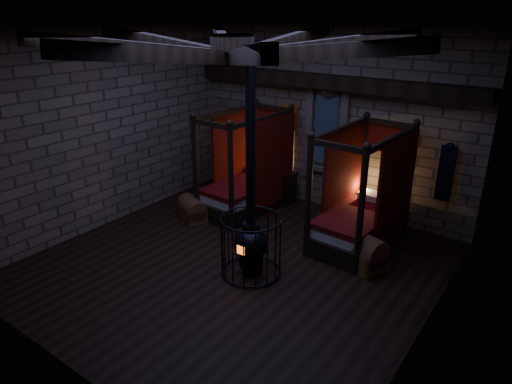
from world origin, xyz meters
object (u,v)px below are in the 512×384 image
Objects in this scene: stove at (251,241)px; trunk_right at (361,251)px; bed_left at (247,186)px; bed_right at (361,216)px; trunk_left at (192,210)px.

trunk_right is at bearing 43.76° from stove.
bed_left is 0.58× the size of stove.
bed_right is 2.22× the size of trunk_right.
trunk_right is (4.00, 0.34, 0.07)m from trunk_left.
bed_left reaches higher than trunk_right.
bed_left is at bearing -177.44° from bed_right.
bed_left is 3.00m from stove.
bed_right is (2.95, -0.04, 0.01)m from bed_left.
bed_right reaches higher than bed_left.
stove is (-1.10, -2.32, 0.07)m from bed_right.
bed_right is 2.57m from stove.
bed_right is at bearing 64.90° from stove.
trunk_left is at bearing 156.78° from stove.
stove is at bearing -48.37° from bed_left.
bed_right reaches higher than trunk_right.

